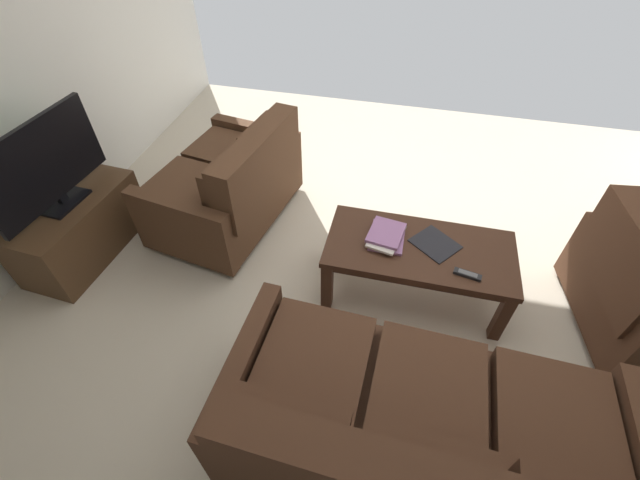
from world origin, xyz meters
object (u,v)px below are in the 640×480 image
at_px(tv_stand, 79,228).
at_px(loose_magazine, 435,244).
at_px(sofa_main, 419,437).
at_px(tv_remote, 468,274).
at_px(coffee_table, 419,255).
at_px(flat_tv, 44,166).
at_px(loveseat_near, 230,185).
at_px(book_stack, 386,235).

bearing_deg(tv_stand, loose_magazine, -175.24).
bearing_deg(sofa_main, tv_remote, -101.95).
bearing_deg(tv_stand, coffee_table, -176.16).
relative_size(flat_tv, tv_remote, 5.54).
bearing_deg(sofa_main, loveseat_near, -45.22).
relative_size(tv_stand, tv_remote, 5.83).
bearing_deg(loose_magazine, loveseat_near, 114.34).
distance_m(sofa_main, loose_magazine, 1.18).
xyz_separation_m(sofa_main, book_stack, (0.30, -1.15, 0.13)).
distance_m(tv_remote, loose_magazine, 0.29).
distance_m(coffee_table, tv_stand, 2.45).
relative_size(tv_remote, loose_magazine, 0.63).
height_order(tv_remote, loose_magazine, tv_remote).
height_order(flat_tv, tv_remote, flat_tv).
distance_m(loveseat_near, book_stack, 1.32).
relative_size(coffee_table, flat_tv, 1.29).
bearing_deg(coffee_table, book_stack, -7.00).
bearing_deg(flat_tv, book_stack, -175.07).
bearing_deg(sofa_main, flat_tv, -20.91).
relative_size(sofa_main, book_stack, 5.96).
relative_size(loveseat_near, tv_remote, 7.89).
bearing_deg(flat_tv, coffee_table, -176.15).
height_order(flat_tv, loose_magazine, flat_tv).
relative_size(flat_tv, loose_magazine, 3.49).
bearing_deg(book_stack, sofa_main, 104.70).
height_order(flat_tv, book_stack, flat_tv).
relative_size(tv_stand, flat_tv, 1.05).
relative_size(loveseat_near, flat_tv, 1.42).
relative_size(sofa_main, loveseat_near, 1.44).
distance_m(sofa_main, tv_stand, 2.70).
relative_size(sofa_main, flat_tv, 2.06).
height_order(coffee_table, tv_remote, tv_remote).
bearing_deg(flat_tv, tv_stand, -20.53).
height_order(sofa_main, loveseat_near, loveseat_near).
bearing_deg(flat_tv, tv_remote, 179.81).
bearing_deg(loveseat_near, sofa_main, 134.78).
relative_size(flat_tv, book_stack, 2.90).
bearing_deg(tv_remote, coffee_table, -31.48).
relative_size(sofa_main, tv_remote, 11.39).
height_order(tv_stand, flat_tv, flat_tv).
xyz_separation_m(sofa_main, coffee_table, (0.08, -1.13, 0.03)).
height_order(book_stack, tv_remote, book_stack).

